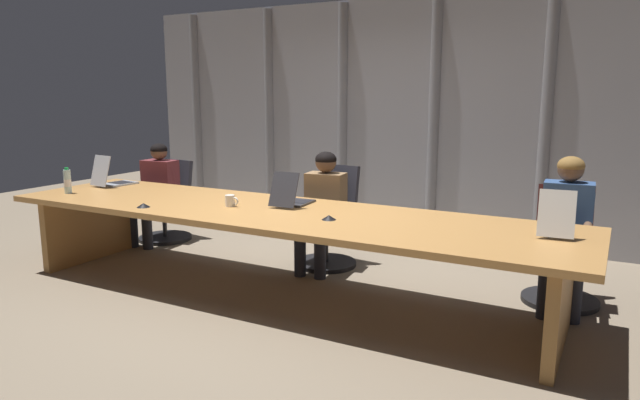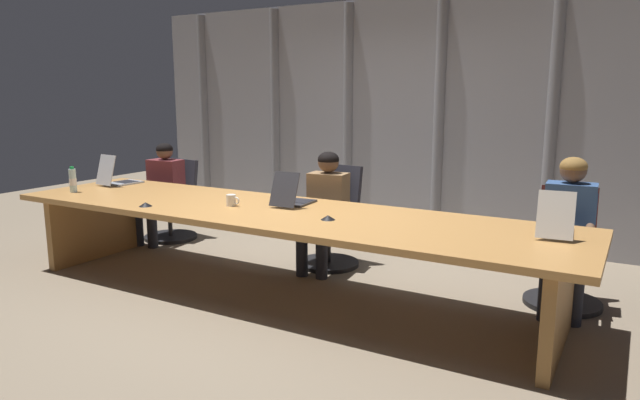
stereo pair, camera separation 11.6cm
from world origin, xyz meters
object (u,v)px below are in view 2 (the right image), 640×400
person_center (568,225)px  water_bottle_primary (73,181)px  person_left_mid (324,203)px  conference_mic_middle (146,204)px  laptop_left_mid (293,198)px  coffee_mug_near (232,200)px  office_chair_left_end (173,209)px  person_left_end (161,186)px  office_chair_left_mid (332,229)px  laptop_center (555,226)px  conference_mic_left_side (328,217)px  laptop_left_end (118,179)px  office_chair_center (565,262)px

person_center → water_bottle_primary: (-4.28, -1.13, 0.17)m
person_left_mid → conference_mic_middle: bearing=-44.2°
person_left_mid → conference_mic_middle: (-1.01, -1.28, 0.11)m
laptop_left_mid → coffee_mug_near: bearing=121.7°
office_chair_left_end → person_center: size_ratio=0.76×
person_left_end → person_center: size_ratio=0.93×
office_chair_left_mid → water_bottle_primary: 2.53m
laptop_center → office_chair_left_mid: laptop_center is taller
laptop_left_mid → office_chair_left_mid: bearing=0.1°
water_bottle_primary → conference_mic_left_side: (2.71, 0.16, -0.10)m
office_chair_left_mid → person_left_end: bearing=-79.4°
laptop_center → conference_mic_left_side: laptop_center is taller
laptop_left_mid → office_chair_left_end: (-2.15, 0.76, -0.45)m
coffee_mug_near → conference_mic_middle: bearing=-149.1°
office_chair_left_end → office_chair_left_mid: bearing=97.5°
person_left_mid → coffee_mug_near: 0.99m
laptop_left_end → conference_mic_left_side: (2.70, -0.37, -0.04)m
laptop_center → person_center: 0.63m
water_bottle_primary → person_left_mid: bearing=27.7°
conference_mic_left_side → laptop_left_mid: bearing=146.5°
office_chair_center → laptop_left_mid: bearing=-77.8°
laptop_left_end → office_chair_left_end: size_ratio=0.48×
conference_mic_left_side → person_left_end: bearing=160.4°
person_left_end → conference_mic_left_side: bearing=66.1°
person_left_mid → coffee_mug_near: bearing=-29.2°
conference_mic_left_side → water_bottle_primary: bearing=-176.6°
person_left_mid → conference_mic_middle: size_ratio=10.25×
office_chair_left_mid → person_left_end: person_left_end is taller
office_chair_left_mid → office_chair_center: (2.13, -0.00, -0.01)m
office_chair_left_end → person_left_mid: (2.11, -0.16, 0.30)m
laptop_center → person_center: bearing=-6.9°
person_left_end → coffee_mug_near: bearing=58.2°
laptop_left_mid → laptop_left_end: bearing=86.3°
laptop_center → office_chair_left_end: (-4.23, 0.77, -0.46)m
person_left_mid → water_bottle_primary: person_left_mid is taller
person_left_end → person_left_mid: size_ratio=0.99×
office_chair_left_mid → coffee_mug_near: bearing=-13.5°
office_chair_center → person_left_mid: 2.15m
laptop_left_mid → office_chair_center: bearing=-73.0°
laptop_left_mid → person_center: person_center is taller
laptop_left_mid → conference_mic_left_side: bearing=-126.7°
conference_mic_middle → person_center: bearing=22.1°
water_bottle_primary → coffee_mug_near: water_bottle_primary is taller
coffee_mug_near → office_chair_left_end: bearing=148.3°
office_chair_center → laptop_left_end: bearing=-88.0°
person_center → conference_mic_left_side: bearing=-61.4°
water_bottle_primary → person_center: bearing=14.8°
laptop_left_end → coffee_mug_near: size_ratio=3.48×
person_left_end → conference_mic_left_side: size_ratio=10.15×
laptop_left_mid → person_center: (2.10, 0.61, -0.12)m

